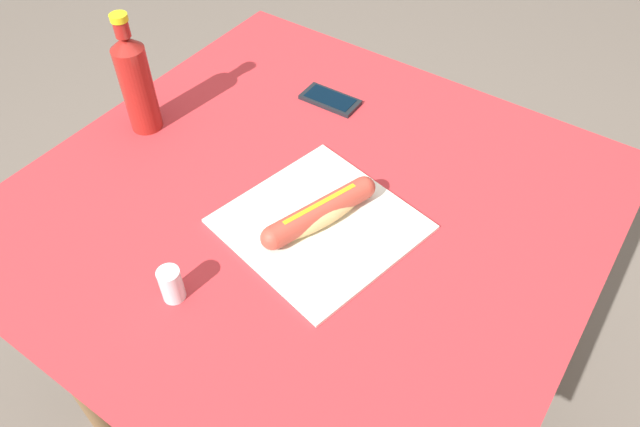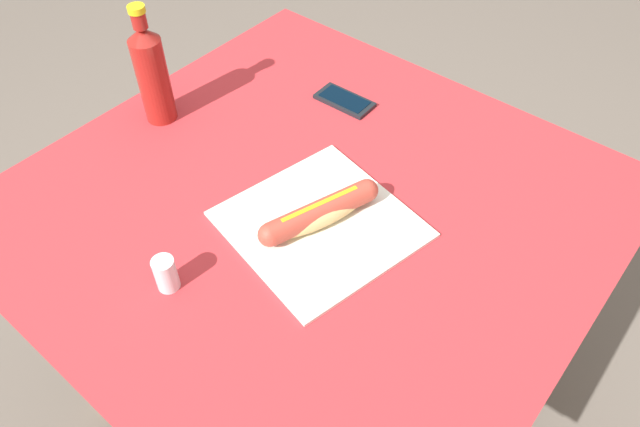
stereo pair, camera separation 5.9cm
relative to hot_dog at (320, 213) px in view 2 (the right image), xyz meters
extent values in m
plane|color=#6B6056|center=(-0.03, -0.05, -0.77)|extent=(6.00, 6.00, 0.00)
cylinder|color=brown|center=(-0.41, -0.44, -0.42)|extent=(0.07, 0.07, 0.70)
cylinder|color=brown|center=(0.34, -0.44, -0.42)|extent=(0.07, 0.07, 0.70)
cylinder|color=brown|center=(-0.41, 0.34, -0.42)|extent=(0.07, 0.07, 0.70)
cube|color=brown|center=(-0.03, -0.05, -0.05)|extent=(0.92, 0.94, 0.03)
cube|color=#B72D33|center=(-0.03, -0.05, -0.03)|extent=(0.98, 1.00, 0.00)
cube|color=silver|center=(0.00, 0.00, -0.03)|extent=(0.35, 0.35, 0.01)
ellipsoid|color=#E5BC75|center=(0.00, 0.00, 0.00)|extent=(0.19, 0.11, 0.05)
cylinder|color=#B24233|center=(0.00, 0.00, 0.00)|extent=(0.20, 0.10, 0.04)
sphere|color=#B24233|center=(0.09, -0.03, 0.00)|extent=(0.04, 0.04, 0.04)
sphere|color=#B24233|center=(-0.09, 0.03, 0.00)|extent=(0.04, 0.04, 0.04)
cube|color=yellow|center=(0.00, 0.00, 0.02)|extent=(0.14, 0.05, 0.00)
cube|color=black|center=(-0.31, -0.18, -0.03)|extent=(0.06, 0.13, 0.01)
cube|color=black|center=(-0.31, -0.18, -0.02)|extent=(0.05, 0.11, 0.00)
cylinder|color=maroon|center=(-0.02, -0.45, 0.06)|extent=(0.06, 0.06, 0.18)
cone|color=maroon|center=(-0.02, -0.45, 0.16)|extent=(0.06, 0.06, 0.03)
cylinder|color=maroon|center=(-0.02, -0.45, 0.19)|extent=(0.03, 0.03, 0.03)
cylinder|color=yellow|center=(-0.02, -0.45, 0.21)|extent=(0.03, 0.03, 0.01)
cylinder|color=silver|center=(0.25, -0.10, 0.00)|extent=(0.04, 0.04, 0.06)
camera|label=1|loc=(0.57, 0.39, 0.75)|focal=33.41mm
camera|label=2|loc=(0.53, 0.44, 0.75)|focal=33.41mm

